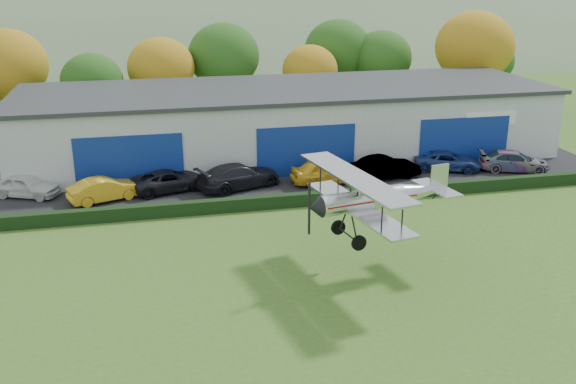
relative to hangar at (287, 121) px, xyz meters
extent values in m
plane|color=#365D1D|center=(-5.00, -27.98, -2.66)|extent=(300.00, 300.00, 0.00)
cube|color=black|center=(-2.00, -6.98, -2.63)|extent=(48.00, 9.00, 0.05)
cube|color=black|center=(-2.00, -11.78, -2.26)|extent=(46.00, 0.60, 0.80)
cube|color=#B2B7BC|center=(0.00, 0.02, -0.16)|extent=(40.00, 12.00, 5.00)
cube|color=#2D3033|center=(0.00, 0.02, 2.49)|extent=(40.60, 12.60, 0.30)
cube|color=navy|center=(-12.00, -6.03, -0.86)|extent=(7.00, 0.12, 3.60)
cube|color=navy|center=(0.00, -6.03, -0.86)|extent=(7.00, 0.12, 3.60)
cube|color=navy|center=(12.00, -6.03, -0.86)|extent=(7.00, 0.12, 3.60)
cylinder|color=#3D2614|center=(-22.00, 12.02, -1.08)|extent=(0.36, 0.36, 3.15)
ellipsoid|color=#925712|center=(-22.00, 12.02, 3.37)|extent=(6.84, 6.84, 6.16)
cylinder|color=#3D2614|center=(-15.00, 10.02, -1.43)|extent=(0.36, 0.36, 2.45)
ellipsoid|color=#1E4C14|center=(-15.00, 10.02, 2.03)|extent=(5.32, 5.32, 4.79)
cylinder|color=#3D2614|center=(-9.00, 12.02, -1.26)|extent=(0.36, 0.36, 2.80)
ellipsoid|color=#925712|center=(-9.00, 12.02, 2.70)|extent=(6.08, 6.08, 5.47)
cylinder|color=#3D2614|center=(-3.00, 14.02, -1.08)|extent=(0.36, 0.36, 3.15)
ellipsoid|color=#1E4C14|center=(-3.00, 14.02, 3.37)|extent=(6.84, 6.84, 6.16)
cylinder|color=#3D2614|center=(5.00, 12.02, -1.43)|extent=(0.36, 0.36, 2.45)
ellipsoid|color=#925712|center=(5.00, 12.02, 2.03)|extent=(5.32, 5.32, 4.79)
cylinder|color=#3D2614|center=(13.00, 14.02, -1.26)|extent=(0.36, 0.36, 2.80)
ellipsoid|color=#1E4C14|center=(13.00, 14.02, 2.70)|extent=(6.08, 6.08, 5.47)
cylinder|color=#3D2614|center=(21.00, 10.02, -0.91)|extent=(0.36, 0.36, 3.50)
ellipsoid|color=#925712|center=(21.00, 10.02, 4.04)|extent=(7.60, 7.60, 6.84)
cylinder|color=#3D2614|center=(25.00, 14.02, -1.43)|extent=(0.36, 0.36, 2.45)
ellipsoid|color=#1E4C14|center=(25.00, 14.02, 2.03)|extent=(5.32, 5.32, 4.79)
cylinder|color=#3D2614|center=(9.00, 16.02, -1.08)|extent=(0.36, 0.36, 3.15)
ellipsoid|color=#1E4C14|center=(9.00, 16.02, 3.37)|extent=(6.84, 6.84, 6.16)
ellipsoid|color=#4C6642|center=(15.00, 112.02, -18.06)|extent=(320.00, 196.00, 56.00)
ellipsoid|color=#4C6642|center=(85.00, 112.02, -12.56)|extent=(240.00, 126.00, 36.00)
imported|color=silver|center=(-18.55, -6.36, -1.87)|extent=(4.63, 3.33, 1.46)
imported|color=gold|center=(-13.60, -8.27, -1.87)|extent=(4.73, 3.02, 1.47)
imported|color=black|center=(-9.54, -7.21, -1.91)|extent=(5.42, 3.55, 1.39)
imported|color=black|center=(-5.03, -7.65, -1.78)|extent=(6.13, 4.12, 1.65)
imported|color=gold|center=(0.96, -8.02, -1.77)|extent=(4.98, 2.15, 1.67)
imported|color=gray|center=(5.20, -7.89, -1.82)|extent=(4.97, 2.29, 1.58)
imported|color=navy|center=(10.32, -7.02, -1.94)|extent=(5.28, 3.77, 1.34)
imported|color=gray|center=(14.86, -8.31, -1.89)|extent=(5.35, 3.57, 1.44)
cylinder|color=silver|center=(-1.25, -21.21, 0.97)|extent=(4.39, 1.78, 1.01)
cone|color=silver|center=(2.07, -20.59, 0.97)|extent=(2.62, 1.45, 1.01)
cone|color=black|center=(-3.63, -21.65, 0.97)|extent=(0.74, 1.10, 1.01)
cube|color=maroon|center=(-0.92, -21.14, 1.02)|extent=(4.84, 1.88, 0.07)
cube|color=black|center=(-0.70, -21.10, 1.44)|extent=(1.45, 0.91, 0.28)
cube|color=silver|center=(-1.47, -21.25, 0.63)|extent=(2.87, 8.23, 0.11)
cube|color=silver|center=(-1.70, -21.29, 2.15)|extent=(3.06, 8.70, 0.11)
cylinder|color=black|center=(-1.44, -24.22, 1.39)|extent=(0.08, 0.08, 1.46)
cylinder|color=black|center=(-0.44, -24.04, 1.39)|extent=(0.08, 0.08, 1.46)
cylinder|color=black|center=(-2.51, -18.46, 1.39)|extent=(0.08, 0.08, 1.46)
cylinder|color=black|center=(-1.51, -18.27, 1.39)|extent=(0.08, 0.08, 1.46)
cylinder|color=black|center=(-1.62, -21.68, 1.75)|extent=(0.11, 0.25, 0.84)
cylinder|color=black|center=(-1.77, -20.90, 1.75)|extent=(0.11, 0.25, 0.84)
cylinder|color=black|center=(-1.83, -21.80, 0.01)|extent=(0.22, 0.79, 1.38)
cylinder|color=black|center=(-2.00, -20.86, 0.01)|extent=(0.22, 0.79, 1.38)
cylinder|color=black|center=(-1.92, -21.33, -0.67)|extent=(0.47, 2.12, 0.08)
cylinder|color=black|center=(-1.73, -22.33, -0.67)|extent=(0.74, 0.29, 0.72)
cylinder|color=black|center=(-2.10, -20.33, -0.67)|extent=(0.74, 0.29, 0.72)
cylinder|color=black|center=(2.85, -20.45, 0.68)|extent=(0.42, 0.14, 0.48)
cube|color=silver|center=(2.85, -20.45, 1.02)|extent=(1.53, 3.07, 0.07)
cube|color=silver|center=(2.96, -20.43, 1.59)|extent=(1.01, 0.25, 1.24)
cube|color=black|center=(-3.93, -21.70, 0.97)|extent=(0.09, 0.15, 2.48)
camera|label=1|loc=(-10.91, -47.78, 11.13)|focal=40.01mm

